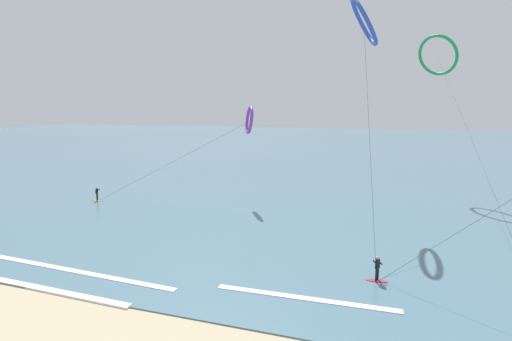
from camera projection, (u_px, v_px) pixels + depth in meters
The scene contains 9 objects.
sea_water at pixel (343, 146), 114.69m from camera, with size 400.00×200.00×0.08m, color slate.
surfer_amber at pixel (97, 195), 46.16m from camera, with size 1.40×0.70×1.70m.
surfer_crimson at pixel (377, 270), 24.66m from camera, with size 1.40×0.68×1.70m.
kite_emerald at pixel (438, 55), 49.12m from camera, with size 5.76×38.35×20.39m.
kite_violet at pixel (249, 120), 44.54m from camera, with size 18.67×7.12×11.42m.
kite_cobalt at pixel (364, 22), 37.84m from camera, with size 4.01×19.28×21.98m.
wave_crest_near at pixel (26, 285), 24.22m from camera, with size 15.78×0.50×0.12m, color white.
wave_crest_mid at pixel (58, 268), 26.79m from camera, with size 19.07×0.50×0.12m, color white.
wave_crest_far at pixel (305, 299), 22.50m from camera, with size 10.84×0.50×0.12m, color white.
Camera 1 is at (10.31, -8.13, 11.14)m, focal length 26.90 mm.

